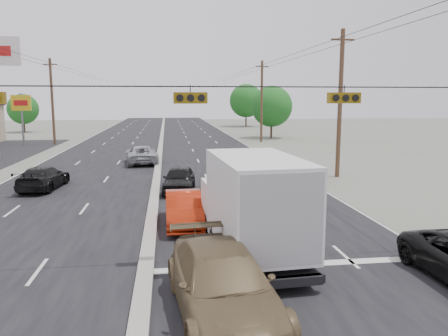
{
  "coord_description": "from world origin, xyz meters",
  "views": [
    {
      "loc": [
        0.76,
        -13.77,
        5.44
      ],
      "look_at": [
        3.38,
        6.28,
        2.2
      ],
      "focal_mm": 35.0,
      "sensor_mm": 36.0,
      "label": 1
    }
  ],
  "objects_px": {
    "utility_pole_right_b": "(340,103)",
    "queue_car_c": "(237,170)",
    "tree_right_mid": "(272,106)",
    "oncoming_far": "(142,155)",
    "tree_right_far": "(246,101)",
    "queue_car_e": "(303,172)",
    "pole_sign_far": "(21,107)",
    "queue_car_b": "(245,186)",
    "utility_pole_left_c": "(52,101)",
    "tree_left_far": "(23,109)",
    "oncoming_near": "(43,178)",
    "box_truck": "(252,205)",
    "tan_sedan": "(222,284)",
    "queue_car_a": "(179,179)",
    "red_sedan": "(184,209)",
    "utility_pole_right_c": "(262,101)"
  },
  "relations": [
    {
      "from": "utility_pole_right_b",
      "to": "queue_car_c",
      "type": "xyz_separation_m",
      "value": [
        -7.19,
        -0.65,
        -4.36
      ]
    },
    {
      "from": "tree_right_mid",
      "to": "oncoming_far",
      "type": "height_order",
      "value": "tree_right_mid"
    },
    {
      "from": "tree_right_far",
      "to": "queue_car_e",
      "type": "relative_size",
      "value": 2.14
    },
    {
      "from": "pole_sign_far",
      "to": "queue_car_b",
      "type": "bearing_deg",
      "value": -56.26
    },
    {
      "from": "utility_pole_left_c",
      "to": "tree_left_far",
      "type": "height_order",
      "value": "utility_pole_left_c"
    },
    {
      "from": "tree_right_mid",
      "to": "oncoming_near",
      "type": "height_order",
      "value": "tree_right_mid"
    },
    {
      "from": "queue_car_e",
      "to": "box_truck",
      "type": "bearing_deg",
      "value": -112.62
    },
    {
      "from": "tree_right_mid",
      "to": "queue_car_c",
      "type": "relative_size",
      "value": 1.33
    },
    {
      "from": "tan_sedan",
      "to": "tree_left_far",
      "type": "bearing_deg",
      "value": 105.03
    },
    {
      "from": "queue_car_a",
      "to": "utility_pole_right_b",
      "type": "bearing_deg",
      "value": 23.85
    },
    {
      "from": "tree_left_far",
      "to": "red_sedan",
      "type": "bearing_deg",
      "value": -67.11
    },
    {
      "from": "tree_right_far",
      "to": "oncoming_far",
      "type": "bearing_deg",
      "value": -110.37
    },
    {
      "from": "tree_right_far",
      "to": "oncoming_near",
      "type": "distance_m",
      "value": 61.26
    },
    {
      "from": "queue_car_c",
      "to": "tree_right_far",
      "type": "bearing_deg",
      "value": 79.92
    },
    {
      "from": "utility_pole_right_b",
      "to": "box_truck",
      "type": "relative_size",
      "value": 1.39
    },
    {
      "from": "tan_sedan",
      "to": "oncoming_near",
      "type": "relative_size",
      "value": 1.21
    },
    {
      "from": "utility_pole_right_c",
      "to": "pole_sign_far",
      "type": "xyz_separation_m",
      "value": [
        -28.5,
        -0.0,
        -0.7
      ]
    },
    {
      "from": "tree_right_far",
      "to": "queue_car_c",
      "type": "distance_m",
      "value": 56.82
    },
    {
      "from": "queue_car_b",
      "to": "utility_pole_left_c",
      "type": "bearing_deg",
      "value": 113.54
    },
    {
      "from": "red_sedan",
      "to": "queue_car_a",
      "type": "xyz_separation_m",
      "value": [
        0.0,
        6.94,
        0.03
      ]
    },
    {
      "from": "queue_car_e",
      "to": "utility_pole_right_b",
      "type": "bearing_deg",
      "value": 26.08
    },
    {
      "from": "utility_pole_left_c",
      "to": "tree_left_far",
      "type": "relative_size",
      "value": 1.63
    },
    {
      "from": "box_truck",
      "to": "oncoming_near",
      "type": "distance_m",
      "value": 16.44
    },
    {
      "from": "red_sedan",
      "to": "queue_car_e",
      "type": "height_order",
      "value": "red_sedan"
    },
    {
      "from": "tree_right_mid",
      "to": "queue_car_b",
      "type": "bearing_deg",
      "value": -105.72
    },
    {
      "from": "utility_pole_left_c",
      "to": "tan_sedan",
      "type": "relative_size",
      "value": 1.72
    },
    {
      "from": "pole_sign_far",
      "to": "tree_right_far",
      "type": "relative_size",
      "value": 0.74
    },
    {
      "from": "queue_car_a",
      "to": "queue_car_c",
      "type": "xyz_separation_m",
      "value": [
        3.91,
        2.84,
        0.0
      ]
    },
    {
      "from": "utility_pole_left_c",
      "to": "utility_pole_right_c",
      "type": "bearing_deg",
      "value": 0.0
    },
    {
      "from": "tree_left_far",
      "to": "tree_right_mid",
      "type": "xyz_separation_m",
      "value": [
        37.0,
        -15.0,
        0.62
      ]
    },
    {
      "from": "tan_sedan",
      "to": "queue_car_c",
      "type": "bearing_deg",
      "value": 74.0
    },
    {
      "from": "tree_right_far",
      "to": "box_truck",
      "type": "distance_m",
      "value": 70.68
    },
    {
      "from": "utility_pole_left_c",
      "to": "tan_sedan",
      "type": "bearing_deg",
      "value": -71.52
    },
    {
      "from": "utility_pole_right_b",
      "to": "queue_car_e",
      "type": "xyz_separation_m",
      "value": [
        -2.9,
        -1.3,
        -4.46
      ]
    },
    {
      "from": "tree_left_far",
      "to": "queue_car_e",
      "type": "distance_m",
      "value": 56.14
    },
    {
      "from": "tree_right_far",
      "to": "tan_sedan",
      "type": "distance_m",
      "value": 74.96
    },
    {
      "from": "utility_pole_right_c",
      "to": "queue_car_b",
      "type": "bearing_deg",
      "value": -103.84
    },
    {
      "from": "utility_pole_right_c",
      "to": "tree_right_mid",
      "type": "height_order",
      "value": "utility_pole_right_c"
    },
    {
      "from": "red_sedan",
      "to": "tan_sedan",
      "type": "bearing_deg",
      "value": -85.92
    },
    {
      "from": "utility_pole_left_c",
      "to": "queue_car_a",
      "type": "distance_m",
      "value": 32.0
    },
    {
      "from": "tan_sedan",
      "to": "oncoming_near",
      "type": "bearing_deg",
      "value": 111.82
    },
    {
      "from": "utility_pole_right_c",
      "to": "tree_left_far",
      "type": "bearing_deg",
      "value": 149.9
    },
    {
      "from": "tan_sedan",
      "to": "oncoming_near",
      "type": "xyz_separation_m",
      "value": [
        -8.76,
        16.81,
        -0.15
      ]
    },
    {
      "from": "queue_car_a",
      "to": "queue_car_c",
      "type": "height_order",
      "value": "queue_car_c"
    },
    {
      "from": "queue_car_a",
      "to": "queue_car_e",
      "type": "bearing_deg",
      "value": 21.33
    },
    {
      "from": "tan_sedan",
      "to": "queue_car_a",
      "type": "distance_m",
      "value": 15.07
    },
    {
      "from": "queue_car_b",
      "to": "queue_car_e",
      "type": "height_order",
      "value": "queue_car_b"
    },
    {
      "from": "box_truck",
      "to": "queue_car_e",
      "type": "xyz_separation_m",
      "value": [
        6.02,
        13.21,
        -1.19
      ]
    },
    {
      "from": "oncoming_near",
      "to": "tree_right_far",
      "type": "bearing_deg",
      "value": -105.85
    },
    {
      "from": "tree_left_far",
      "to": "queue_car_e",
      "type": "relative_size",
      "value": 1.61
    }
  ]
}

